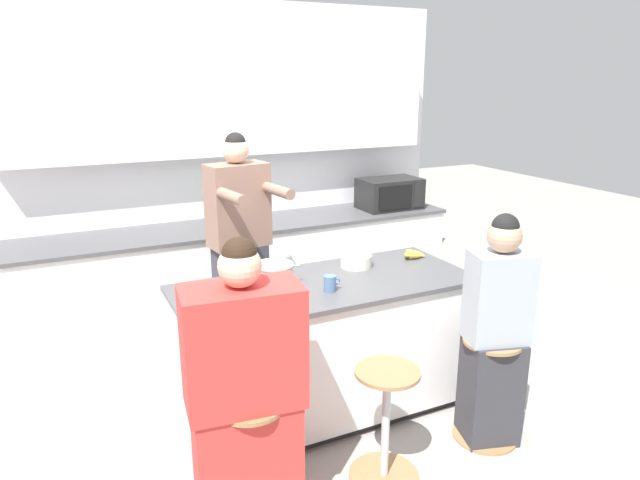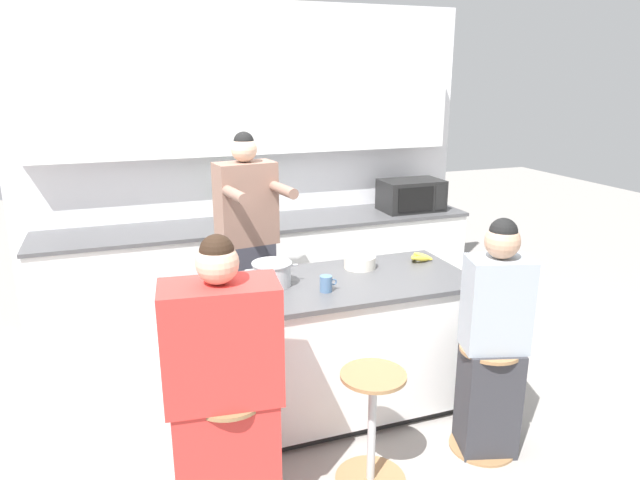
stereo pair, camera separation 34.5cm
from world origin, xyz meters
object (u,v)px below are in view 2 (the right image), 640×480
(fruit_bowl, at_px, (360,262))
(coffee_cup_near, at_px, (326,284))
(coffee_cup_far, at_px, (249,303))
(person_wrapped_blanket, at_px, (224,392))
(bar_stool_leftmost, at_px, (232,455))
(cooking_pot, at_px, (272,274))
(bar_stool_center, at_px, (372,427))
(person_cooking, at_px, (248,258))
(banana_bunch, at_px, (419,258))
(kitchen_island, at_px, (324,347))
(microwave, at_px, (411,195))
(person_seated_near, at_px, (493,348))
(potted_plant, at_px, (241,203))
(bar_stool_rightmost, at_px, (486,398))

(fruit_bowl, height_order, coffee_cup_near, coffee_cup_near)
(coffee_cup_far, bearing_deg, person_wrapped_blanket, -118.47)
(bar_stool_leftmost, relative_size, cooking_pot, 1.96)
(bar_stool_leftmost, relative_size, bar_stool_center, 1.00)
(person_cooking, bearing_deg, cooking_pot, -97.79)
(cooking_pot, bearing_deg, coffee_cup_far, -123.05)
(coffee_cup_near, relative_size, banana_bunch, 0.56)
(cooking_pot, distance_m, fruit_bowl, 0.64)
(kitchen_island, distance_m, microwave, 2.10)
(kitchen_island, relative_size, fruit_bowl, 8.84)
(kitchen_island, height_order, person_cooking, person_cooking)
(kitchen_island, distance_m, bar_stool_center, 0.73)
(bar_stool_center, bearing_deg, kitchen_island, 90.00)
(coffee_cup_near, bearing_deg, bar_stool_leftmost, -141.61)
(coffee_cup_far, bearing_deg, fruit_bowl, 28.19)
(fruit_bowl, bearing_deg, coffee_cup_near, -137.74)
(person_cooking, distance_m, person_seated_near, 1.76)
(bar_stool_leftmost, bearing_deg, microwave, 45.36)
(bar_stool_leftmost, bearing_deg, cooking_pot, 60.68)
(person_seated_near, relative_size, coffee_cup_near, 13.25)
(person_cooking, height_order, microwave, person_cooking)
(bar_stool_leftmost, bearing_deg, potted_plant, 75.87)
(banana_bunch, bearing_deg, microwave, 63.76)
(cooking_pot, bearing_deg, bar_stool_rightmost, -35.57)
(person_wrapped_blanket, xyz_separation_m, coffee_cup_far, (0.23, 0.42, 0.25))
(person_wrapped_blanket, xyz_separation_m, coffee_cup_near, (0.71, 0.55, 0.26))
(banana_bunch, bearing_deg, person_wrapped_blanket, -150.46)
(bar_stool_rightmost, distance_m, banana_bunch, 1.03)
(person_seated_near, height_order, fruit_bowl, person_seated_near)
(bar_stool_leftmost, xyz_separation_m, potted_plant, (0.55, 2.19, 0.75))
(banana_bunch, bearing_deg, fruit_bowl, 177.69)
(bar_stool_center, bearing_deg, bar_stool_leftmost, 177.88)
(person_wrapped_blanket, distance_m, coffee_cup_near, 0.93)
(person_wrapped_blanket, bearing_deg, microwave, 51.55)
(coffee_cup_far, distance_m, banana_bunch, 1.35)
(person_seated_near, relative_size, microwave, 2.50)
(person_wrapped_blanket, distance_m, coffee_cup_far, 0.54)
(bar_stool_leftmost, xyz_separation_m, microwave, (2.12, 2.15, 0.72))
(bar_stool_rightmost, height_order, coffee_cup_far, coffee_cup_far)
(kitchen_island, bearing_deg, coffee_cup_far, -153.09)
(person_cooking, bearing_deg, coffee_cup_near, -80.08)
(person_seated_near, relative_size, banana_bunch, 7.37)
(bar_stool_center, relative_size, person_seated_near, 0.46)
(banana_bunch, bearing_deg, kitchen_island, -167.46)
(bar_stool_rightmost, bearing_deg, bar_stool_leftmost, -179.62)
(coffee_cup_far, xyz_separation_m, potted_plant, (0.34, 1.77, 0.15))
(bar_stool_rightmost, height_order, fruit_bowl, fruit_bowl)
(person_cooking, relative_size, person_wrapped_blanket, 1.21)
(person_cooking, bearing_deg, bar_stool_leftmost, -114.87)
(cooking_pot, xyz_separation_m, coffee_cup_far, (-0.22, -0.34, -0.03))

